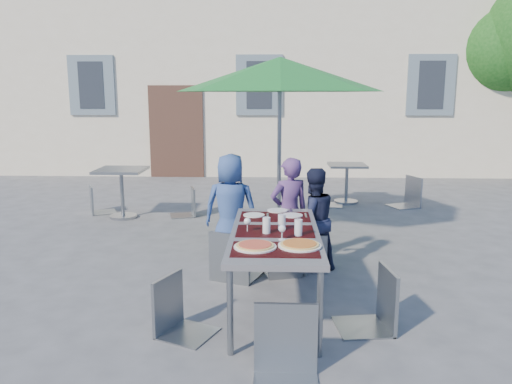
{
  "coord_description": "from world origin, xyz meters",
  "views": [
    {
      "loc": [
        0.36,
        -4.52,
        1.97
      ],
      "look_at": [
        0.17,
        0.78,
        0.94
      ],
      "focal_mm": 35.0,
      "sensor_mm": 36.0,
      "label": 1
    }
  ],
  "objects_px": {
    "bg_chair_l_1": "(324,172)",
    "bg_chair_r_1": "(410,173)",
    "bg_chair_l_0": "(96,183)",
    "cafe_table_1": "(347,177)",
    "chair_0": "(233,225)",
    "chair_3": "(177,271)",
    "pizza_near_left": "(255,246)",
    "chair_1": "(284,233)",
    "pizza_near_right": "(300,245)",
    "chair_2": "(310,229)",
    "child_1": "(289,213)",
    "chair_4": "(377,262)",
    "dining_table": "(275,237)",
    "bg_chair_r_0": "(187,185)",
    "cafe_table_0": "(122,183)",
    "child_0": "(231,208)",
    "chair_5": "(287,301)",
    "patio_umbrella": "(280,76)",
    "child_2": "(313,219)"
  },
  "relations": [
    {
      "from": "bg_chair_l_1",
      "to": "bg_chair_r_1",
      "type": "bearing_deg",
      "value": -1.53
    },
    {
      "from": "bg_chair_l_0",
      "to": "cafe_table_1",
      "type": "xyz_separation_m",
      "value": [
        4.33,
        1.0,
        -0.03
      ]
    },
    {
      "from": "chair_0",
      "to": "chair_3",
      "type": "xyz_separation_m",
      "value": [
        -0.37,
        -1.24,
        -0.08
      ]
    },
    {
      "from": "pizza_near_left",
      "to": "chair_1",
      "type": "relative_size",
      "value": 0.41
    },
    {
      "from": "pizza_near_right",
      "to": "chair_2",
      "type": "relative_size",
      "value": 0.42
    },
    {
      "from": "child_1",
      "to": "bg_chair_l_0",
      "type": "xyz_separation_m",
      "value": [
        -3.16,
        2.54,
        -0.12
      ]
    },
    {
      "from": "chair_4",
      "to": "cafe_table_1",
      "type": "bearing_deg",
      "value": 84.72
    },
    {
      "from": "bg_chair_l_1",
      "to": "bg_chair_l_0",
      "type": "bearing_deg",
      "value": -168.97
    },
    {
      "from": "bg_chair_r_1",
      "to": "chair_0",
      "type": "bearing_deg",
      "value": -127.3
    },
    {
      "from": "bg_chair_r_1",
      "to": "bg_chair_l_1",
      "type": "bearing_deg",
      "value": 178.47
    },
    {
      "from": "dining_table",
      "to": "bg_chair_r_0",
      "type": "height_order",
      "value": "bg_chair_r_0"
    },
    {
      "from": "cafe_table_1",
      "to": "bg_chair_l_1",
      "type": "height_order",
      "value": "bg_chair_l_1"
    },
    {
      "from": "chair_1",
      "to": "bg_chair_l_0",
      "type": "relative_size",
      "value": 0.96
    },
    {
      "from": "cafe_table_0",
      "to": "child_0",
      "type": "bearing_deg",
      "value": -46.99
    },
    {
      "from": "pizza_near_right",
      "to": "chair_0",
      "type": "xyz_separation_m",
      "value": [
        -0.65,
        1.2,
        -0.15
      ]
    },
    {
      "from": "child_1",
      "to": "chair_1",
      "type": "distance_m",
      "value": 0.38
    },
    {
      "from": "child_0",
      "to": "chair_1",
      "type": "bearing_deg",
      "value": 145.29
    },
    {
      "from": "chair_2",
      "to": "cafe_table_1",
      "type": "relative_size",
      "value": 1.18
    },
    {
      "from": "pizza_near_left",
      "to": "chair_1",
      "type": "distance_m",
      "value": 1.42
    },
    {
      "from": "child_0",
      "to": "chair_5",
      "type": "distance_m",
      "value": 2.65
    },
    {
      "from": "dining_table",
      "to": "child_0",
      "type": "distance_m",
      "value": 1.45
    },
    {
      "from": "bg_chair_l_1",
      "to": "dining_table",
      "type": "bearing_deg",
      "value": -101.25
    },
    {
      "from": "bg_chair_r_0",
      "to": "cafe_table_1",
      "type": "xyz_separation_m",
      "value": [
        2.78,
        1.13,
        -0.03
      ]
    },
    {
      "from": "chair_0",
      "to": "patio_umbrella",
      "type": "bearing_deg",
      "value": 72.93
    },
    {
      "from": "pizza_near_left",
      "to": "child_0",
      "type": "bearing_deg",
      "value": 100.94
    },
    {
      "from": "child_0",
      "to": "bg_chair_r_1",
      "type": "bearing_deg",
      "value": -129.43
    },
    {
      "from": "child_0",
      "to": "chair_2",
      "type": "xyz_separation_m",
      "value": [
        0.92,
        -0.33,
        -0.16
      ]
    },
    {
      "from": "child_2",
      "to": "chair_5",
      "type": "height_order",
      "value": "child_2"
    },
    {
      "from": "bg_chair_r_0",
      "to": "cafe_table_1",
      "type": "height_order",
      "value": "bg_chair_r_0"
    },
    {
      "from": "chair_3",
      "to": "chair_0",
      "type": "bearing_deg",
      "value": 73.41
    },
    {
      "from": "chair_2",
      "to": "patio_umbrella",
      "type": "bearing_deg",
      "value": 104.41
    },
    {
      "from": "cafe_table_0",
      "to": "bg_chair_r_0",
      "type": "height_order",
      "value": "bg_chair_r_0"
    },
    {
      "from": "chair_5",
      "to": "child_2",
      "type": "bearing_deg",
      "value": 81.39
    },
    {
      "from": "child_1",
      "to": "bg_chair_r_0",
      "type": "relative_size",
      "value": 1.45
    },
    {
      "from": "pizza_near_left",
      "to": "chair_4",
      "type": "bearing_deg",
      "value": 8.19
    },
    {
      "from": "child_1",
      "to": "cafe_table_1",
      "type": "bearing_deg",
      "value": -130.03
    },
    {
      "from": "chair_0",
      "to": "cafe_table_1",
      "type": "bearing_deg",
      "value": 66.15
    },
    {
      "from": "cafe_table_0",
      "to": "bg_chair_r_1",
      "type": "relative_size",
      "value": 0.79
    },
    {
      "from": "bg_chair_l_0",
      "to": "cafe_table_1",
      "type": "bearing_deg",
      "value": 13.03
    },
    {
      "from": "chair_0",
      "to": "pizza_near_right",
      "type": "bearing_deg",
      "value": -61.62
    },
    {
      "from": "pizza_near_right",
      "to": "chair_0",
      "type": "bearing_deg",
      "value": 118.38
    },
    {
      "from": "chair_2",
      "to": "patio_umbrella",
      "type": "relative_size",
      "value": 0.31
    },
    {
      "from": "pizza_near_left",
      "to": "bg_chair_l_1",
      "type": "distance_m",
      "value": 5.13
    },
    {
      "from": "patio_umbrella",
      "to": "cafe_table_0",
      "type": "xyz_separation_m",
      "value": [
        -2.53,
        1.08,
        -1.65
      ]
    },
    {
      "from": "pizza_near_right",
      "to": "cafe_table_1",
      "type": "relative_size",
      "value": 0.49
    },
    {
      "from": "cafe_table_0",
      "to": "chair_3",
      "type": "bearing_deg",
      "value": -67.25
    },
    {
      "from": "dining_table",
      "to": "child_0",
      "type": "relative_size",
      "value": 1.42
    },
    {
      "from": "cafe_table_1",
      "to": "bg_chair_l_1",
      "type": "relative_size",
      "value": 0.7
    },
    {
      "from": "patio_umbrella",
      "to": "child_2",
      "type": "bearing_deg",
      "value": -73.6
    },
    {
      "from": "cafe_table_0",
      "to": "pizza_near_right",
      "type": "bearing_deg",
      "value": -55.66
    }
  ]
}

